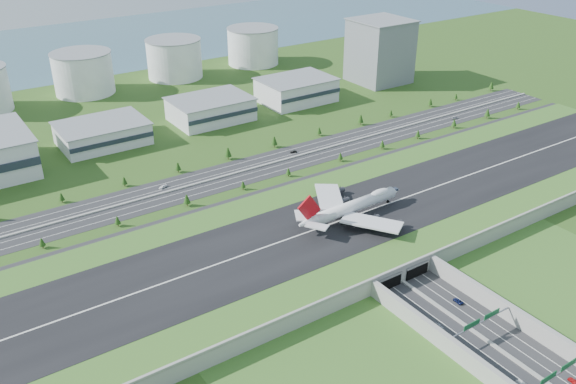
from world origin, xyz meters
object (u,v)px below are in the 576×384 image
boeing_747 (352,207)px  car_6 (455,118)px  car_0 (439,326)px  car_2 (458,301)px  car_5 (293,152)px  office_tower (380,51)px  car_3 (574,382)px  car_7 (163,187)px

boeing_747 → car_6: bearing=24.5°
car_0 → car_6: bearing=39.9°
car_2 → car_5: bearing=-97.2°
office_tower → car_3: size_ratio=11.06×
car_7 → car_6: bearing=66.4°
car_5 → car_7: (-95.51, 0.29, 0.03)m
boeing_747 → car_5: bearing=70.7°
boeing_747 → car_3: size_ratio=14.05×
office_tower → car_7: bearing=-159.8°
car_2 → car_6: (173.45, 160.70, 0.06)m
car_0 → car_3: car_0 is taller
car_5 → car_6: bearing=101.3°
car_3 → car_6: size_ratio=0.90×
office_tower → car_7: (-253.61, -93.11, -26.60)m
car_0 → car_3: size_ratio=0.90×
office_tower → boeing_747: 272.58m
car_5 → car_6: car_6 is taller
car_0 → car_2: bearing=19.2°
car_2 → car_0: bearing=23.4°
car_2 → car_6: bearing=-134.1°
boeing_747 → car_0: size_ratio=15.54×
office_tower → car_6: (-16.81, -109.25, -26.61)m
car_3 → car_2: bearing=-81.7°
car_6 → car_5: bearing=95.2°
boeing_747 → car_6: size_ratio=12.66×
car_3 → car_0: bearing=-60.5°
car_0 → car_5: (51.68, 183.79, -0.02)m
boeing_747 → car_3: (-1.29, -132.62, -13.28)m
car_3 → car_5: bearing=-88.6°
car_5 → car_7: car_7 is taller
boeing_747 → car_2: 76.30m
car_3 → car_7: bearing=-65.6°
car_0 → car_6: size_ratio=0.81×
car_3 → boeing_747: bearing=-81.0°
car_2 → car_3: (-1.20, -57.49, 0.02)m
office_tower → car_5: bearing=-149.4°
car_5 → car_7: size_ratio=0.85×
office_tower → car_6: 113.69m
car_2 → car_3: car_3 is taller
car_5 → car_7: bearing=-72.5°
car_3 → car_5: size_ratio=1.09×
boeing_747 → car_5: size_ratio=15.34×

